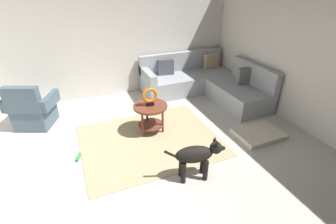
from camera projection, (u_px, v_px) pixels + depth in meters
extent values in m
cube|color=beige|center=(156.00, 170.00, 3.72)|extent=(6.00, 6.00, 0.10)
cube|color=silver|center=(108.00, 37.00, 5.43)|extent=(6.00, 0.12, 2.70)
cube|color=silver|center=(323.00, 57.00, 4.05)|extent=(0.12, 6.00, 2.70)
cube|color=tan|center=(150.00, 140.00, 4.31)|extent=(2.30, 1.90, 0.01)
cube|color=#9EA3A8|center=(188.00, 82.00, 6.13)|extent=(2.20, 0.85, 0.42)
cube|color=#9EA3A8|center=(182.00, 61.00, 6.21)|extent=(2.20, 0.14, 0.46)
cube|color=#9EA3A8|center=(238.00, 95.00, 5.45)|extent=(0.85, 1.40, 0.42)
cube|color=#9EA3A8|center=(254.00, 74.00, 5.36)|extent=(0.14, 1.40, 0.46)
cube|color=#9EA3A8|center=(148.00, 76.00, 5.63)|extent=(0.16, 0.85, 0.22)
cube|color=tan|center=(211.00, 61.00, 6.37)|extent=(0.39, 0.17, 0.38)
cube|color=#4C4C56|center=(166.00, 68.00, 5.95)|extent=(0.40, 0.22, 0.39)
cube|color=slate|center=(245.00, 76.00, 5.42)|extent=(0.39, 0.16, 0.38)
cube|color=#4C6070|center=(36.00, 115.00, 4.69)|extent=(0.79, 0.79, 0.40)
cube|color=#4C6070|center=(22.00, 100.00, 4.26)|extent=(0.61, 0.36, 0.48)
cube|color=#4C6070|center=(12.00, 101.00, 4.54)|extent=(0.33, 0.59, 0.22)
cube|color=#4C6070|center=(50.00, 101.00, 4.54)|extent=(0.33, 0.59, 0.22)
cylinder|color=brown|center=(150.00, 106.00, 4.32)|extent=(0.60, 0.60, 0.04)
cylinder|color=brown|center=(151.00, 124.00, 4.50)|extent=(0.45, 0.45, 0.02)
cylinder|color=brown|center=(147.00, 114.00, 4.62)|extent=(0.04, 0.04, 0.50)
cylinder|color=brown|center=(143.00, 125.00, 4.30)|extent=(0.04, 0.04, 0.50)
cylinder|color=brown|center=(163.00, 120.00, 4.43)|extent=(0.04, 0.04, 0.50)
cube|color=black|center=(150.00, 104.00, 4.30)|extent=(0.12, 0.08, 0.05)
torus|color=orange|center=(150.00, 95.00, 4.22)|extent=(0.28, 0.06, 0.28)
cube|color=beige|center=(259.00, 134.00, 4.41)|extent=(0.80, 0.60, 0.09)
cylinder|color=black|center=(203.00, 164.00, 3.53)|extent=(0.07, 0.07, 0.32)
cylinder|color=black|center=(206.00, 170.00, 3.41)|extent=(0.07, 0.07, 0.32)
cylinder|color=black|center=(181.00, 166.00, 3.49)|extent=(0.07, 0.07, 0.32)
cylinder|color=black|center=(183.00, 173.00, 3.37)|extent=(0.07, 0.07, 0.32)
ellipsoid|color=black|center=(194.00, 154.00, 3.33)|extent=(0.56, 0.33, 0.24)
sphere|color=black|center=(216.00, 148.00, 3.35)|extent=(0.17, 0.17, 0.17)
ellipsoid|color=black|center=(221.00, 148.00, 3.37)|extent=(0.13, 0.09, 0.07)
cone|color=black|center=(215.00, 139.00, 3.33)|extent=(0.06, 0.06, 0.07)
cone|color=black|center=(217.00, 143.00, 3.25)|extent=(0.06, 0.06, 0.07)
cylinder|color=black|center=(171.00, 155.00, 3.27)|extent=(0.20, 0.08, 0.16)
sphere|color=orange|center=(213.00, 148.00, 4.05)|extent=(0.09, 0.09, 0.09)
cylinder|color=green|center=(78.00, 157.00, 3.87)|extent=(0.11, 0.19, 0.05)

